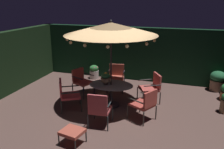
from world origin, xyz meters
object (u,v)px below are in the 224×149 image
at_px(patio_chair_northeast, 145,103).
at_px(potted_plant_back_center, 218,80).
at_px(potted_plant_right_far, 94,72).
at_px(patio_dining_table, 111,89).
at_px(patio_chair_north, 99,108).
at_px(patio_chair_south, 81,80).
at_px(patio_chair_southwest, 67,93).
at_px(patio_umbrella, 111,29).
at_px(centerpiece_planter, 106,78).
at_px(ottoman_footrest, 72,132).
at_px(patio_chair_east, 152,86).
at_px(patio_chair_southeast, 116,75).

bearing_deg(patio_chair_northeast, potted_plant_back_center, 54.75).
height_order(patio_chair_northeast, potted_plant_right_far, patio_chair_northeast).
xyz_separation_m(patio_dining_table, patio_chair_north, (0.12, -1.39, -0.00)).
bearing_deg(potted_plant_back_center, patio_chair_south, -157.57).
distance_m(patio_chair_north, patio_chair_southwest, 1.50).
xyz_separation_m(patio_umbrella, potted_plant_right_far, (-1.55, 2.39, -2.18)).
bearing_deg(patio_chair_southwest, potted_plant_right_far, 96.28).
bearing_deg(centerpiece_planter, patio_umbrella, 15.63).
bearing_deg(potted_plant_back_center, patio_chair_southwest, -145.80).
xyz_separation_m(patio_chair_northeast, patio_chair_southwest, (-2.42, -0.02, -0.00)).
distance_m(patio_umbrella, potted_plant_right_far, 3.58).
bearing_deg(centerpiece_planter, patio_dining_table, 15.64).
distance_m(patio_chair_southwest, potted_plant_right_far, 3.11).
distance_m(patio_umbrella, patio_chair_southwest, 2.38).
bearing_deg(ottoman_footrest, patio_chair_east, 64.80).
xyz_separation_m(patio_chair_southeast, potted_plant_back_center, (3.66, 1.09, -0.18)).
relative_size(patio_dining_table, patio_chair_east, 1.47).
distance_m(centerpiece_planter, patio_chair_southeast, 1.46).
bearing_deg(patio_chair_southeast, patio_chair_northeast, -54.58).
bearing_deg(patio_chair_north, patio_chair_southeast, 97.38).
height_order(patio_umbrella, patio_chair_south, patio_umbrella).
distance_m(patio_chair_south, patio_chair_southwest, 1.21).
height_order(patio_chair_southeast, patio_chair_south, patio_chair_southeast).
height_order(patio_dining_table, patio_chair_southwest, patio_chair_southwest).
bearing_deg(potted_plant_back_center, patio_chair_southeast, -163.37).
xyz_separation_m(ottoman_footrest, potted_plant_right_far, (-1.34, 4.71, -0.02)).
relative_size(patio_chair_east, patio_chair_southwest, 1.00).
bearing_deg(patio_dining_table, patio_chair_northeast, -29.00).
bearing_deg(patio_chair_east, ottoman_footrest, -115.20).
relative_size(patio_dining_table, patio_chair_southeast, 1.47).
bearing_deg(patio_chair_east, patio_chair_northeast, -89.71).
distance_m(patio_chair_north, patio_chair_south, 2.36).
distance_m(ottoman_footrest, potted_plant_back_center, 6.01).
bearing_deg(patio_chair_southwest, centerpiece_planter, 31.68).
bearing_deg(patio_chair_north, centerpiece_planter, 101.86).
xyz_separation_m(centerpiece_planter, potted_plant_right_far, (-1.39, 2.43, -0.65)).
bearing_deg(patio_chair_northeast, patio_chair_south, 154.51).
relative_size(patio_chair_east, ottoman_footrest, 1.65).
xyz_separation_m(patio_chair_south, potted_plant_back_center, (4.71, 1.94, -0.17)).
bearing_deg(patio_dining_table, ottoman_footrest, -95.20).
relative_size(centerpiece_planter, patio_chair_south, 0.43).
bearing_deg(patio_chair_south, patio_chair_southwest, -86.64).
height_order(patio_chair_north, potted_plant_right_far, patio_chair_north).
height_order(centerpiece_planter, potted_plant_back_center, centerpiece_planter).
distance_m(centerpiece_planter, potted_plant_right_far, 2.87).
bearing_deg(patio_umbrella, potted_plant_right_far, 122.98).
height_order(patio_chair_north, patio_chair_southeast, patio_chair_north).
distance_m(patio_chair_south, potted_plant_back_center, 5.10).
height_order(patio_chair_south, patio_chair_southwest, patio_chair_southwest).
bearing_deg(patio_dining_table, patio_chair_southeast, 99.78).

